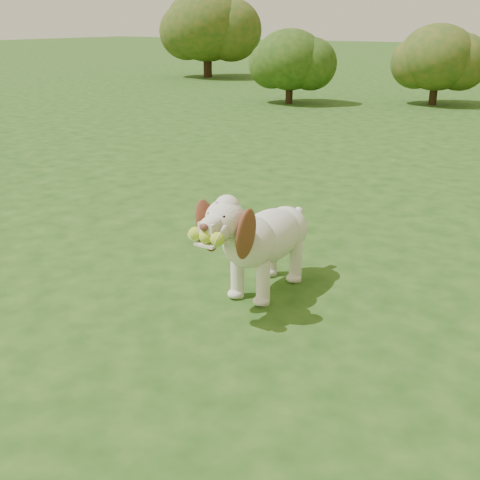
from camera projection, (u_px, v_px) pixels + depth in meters
The scene contains 5 objects.
ground at pixel (199, 300), 3.40m from camera, with size 80.00×80.00×0.00m, color #1B3E11.
dog at pixel (260, 236), 3.36m from camera, with size 0.36×1.02×0.67m.
shrub_a at pixel (290, 60), 11.05m from camera, with size 1.30×1.30×1.34m.
shrub_b at pixel (437, 57), 10.85m from camera, with size 1.38×1.38×1.43m.
shrub_g at pixel (207, 25), 15.92m from camera, with size 2.20×2.20×2.28m.
Camera 1 is at (1.91, -2.42, 1.49)m, focal length 45.00 mm.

